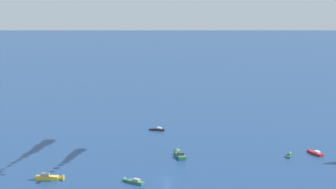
% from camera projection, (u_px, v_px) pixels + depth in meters
% --- Properties ---
extents(ground_plane, '(2000.00, 2000.00, 0.00)m').
position_uv_depth(ground_plane, '(167.00, 179.00, 175.61)').
color(ground_plane, navy).
extents(motorboat_far_port, '(2.59, 5.72, 1.61)m').
position_uv_depth(motorboat_far_port, '(289.00, 155.00, 200.82)').
color(motorboat_far_port, '#33704C').
rests_on(motorboat_far_port, ground_plane).
extents(motorboat_trailing, '(5.06, 6.89, 2.01)m').
position_uv_depth(motorboat_trailing, '(315.00, 153.00, 203.28)').
color(motorboat_trailing, '#B21E1E').
rests_on(motorboat_trailing, ground_plane).
extents(motorboat_ahead, '(4.87, 9.84, 2.77)m').
position_uv_depth(motorboat_ahead, '(180.00, 155.00, 200.27)').
color(motorboat_ahead, '#33704C').
rests_on(motorboat_ahead, ground_plane).
extents(motorboat_mid_cluster, '(6.97, 4.96, 2.02)m').
position_uv_depth(motorboat_mid_cluster, '(133.00, 181.00, 171.57)').
color(motorboat_mid_cluster, '#33704C').
rests_on(motorboat_mid_cluster, ground_plane).
extents(motorboat_outer_ring_a, '(6.62, 2.89, 1.86)m').
position_uv_depth(motorboat_outer_ring_a, '(156.00, 129.00, 240.12)').
color(motorboat_outer_ring_a, black).
rests_on(motorboat_outer_ring_a, ground_plane).
extents(motorboat_outer_ring_c, '(8.74, 2.75, 2.50)m').
position_uv_depth(motorboat_outer_ring_c, '(51.00, 177.00, 174.80)').
color(motorboat_outer_ring_c, gold).
rests_on(motorboat_outer_ring_c, ground_plane).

